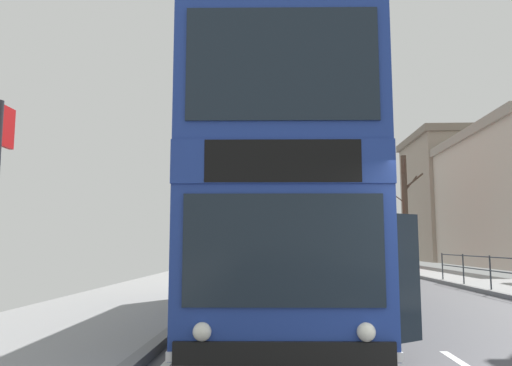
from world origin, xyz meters
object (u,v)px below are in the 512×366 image
(double_decker_bus_main, at_px, (273,206))
(background_building_01, at_px, (484,197))
(background_bus_far_lane, at_px, (354,242))
(bare_tree_far_00, at_px, (405,209))

(double_decker_bus_main, height_order, background_building_01, background_building_01)
(double_decker_bus_main, bearing_deg, background_bus_far_lane, 77.61)
(background_bus_far_lane, xyz_separation_m, background_building_01, (15.06, 14.15, 4.53))
(bare_tree_far_00, distance_m, background_building_01, 22.77)
(background_bus_far_lane, height_order, bare_tree_far_00, bare_tree_far_00)
(bare_tree_far_00, bearing_deg, background_bus_far_lane, 118.03)
(background_bus_far_lane, distance_m, background_building_01, 21.15)
(background_building_01, bearing_deg, bare_tree_far_00, -123.72)
(double_decker_bus_main, bearing_deg, bare_tree_far_00, 68.67)
(double_decker_bus_main, relative_size, background_building_01, 0.72)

